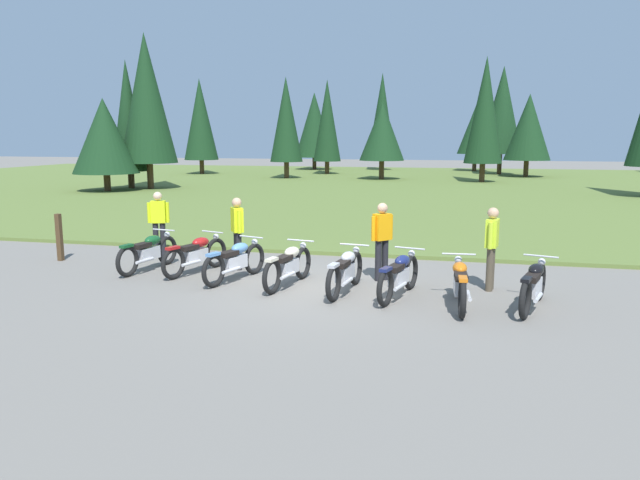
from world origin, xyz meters
name	(u,v)px	position (x,y,z in m)	size (l,w,h in m)	color
ground_plane	(313,289)	(0.00, 0.00, 0.00)	(140.00, 140.00, 0.00)	slate
grass_moorland	(411,186)	(0.00, 25.39, 0.05)	(80.00, 44.00, 0.10)	#5B7033
forest_treeline	(397,118)	(-1.57, 30.98, 4.36)	(40.62, 28.26, 8.78)	#47331E
motorcycle_british_green	(149,252)	(-4.09, 0.77, 0.44)	(0.64, 2.09, 0.88)	black
motorcycle_red	(196,254)	(-2.91, 0.77, 0.44)	(0.84, 2.03, 0.88)	black
motorcycle_sky_blue	(235,260)	(-1.79, 0.30, 0.44)	(0.83, 2.04, 0.88)	black
motorcycle_cream	(288,265)	(-0.55, 0.10, 0.44)	(0.66, 2.08, 0.88)	black
motorcycle_silver	(346,271)	(0.69, -0.15, 0.44)	(0.62, 2.10, 0.88)	black
motorcycle_navy	(399,275)	(1.76, -0.26, 0.44)	(0.76, 2.06, 0.88)	black
motorcycle_orange	(460,283)	(2.89, -0.68, 0.44)	(0.62, 2.10, 0.88)	black
motorcycle_black	(534,285)	(4.17, -0.51, 0.44)	(0.82, 2.04, 0.88)	black
rider_checking_bike	(382,237)	(1.25, 1.02, 0.95)	(0.41, 0.42, 1.67)	black
rider_near_row_end	(492,244)	(3.48, 0.69, 0.95)	(0.29, 0.54, 1.67)	#4C4233
rider_with_back_turned	(237,229)	(-2.13, 1.36, 0.95)	(0.38, 0.47, 1.67)	black
rider_in_hivis_vest	(159,220)	(-4.62, 2.29, 0.95)	(0.52, 0.33, 1.67)	black
trail_marker_post	(59,237)	(-6.79, 1.27, 0.59)	(0.12, 0.12, 1.17)	#47331E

